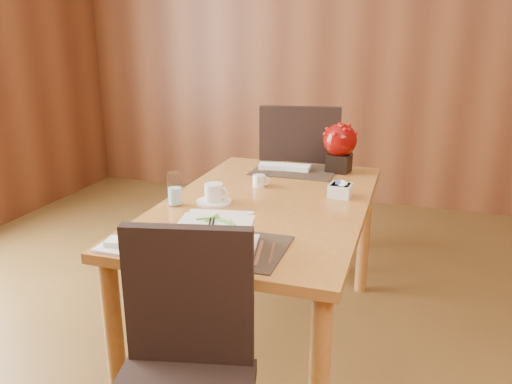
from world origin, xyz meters
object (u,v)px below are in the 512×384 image
(sugar_caddy, at_px, (340,190))
(berry_decor, at_px, (340,145))
(soup_setting, at_px, (215,237))
(coffee_cup, at_px, (214,195))
(water_glass, at_px, (175,189))
(dining_table, at_px, (266,221))
(creamer_jug, at_px, (259,181))
(bread_plate, at_px, (121,246))
(far_chair, at_px, (300,178))
(near_chair, at_px, (183,364))

(sugar_caddy, relative_size, berry_decor, 0.37)
(soup_setting, relative_size, coffee_cup, 2.03)
(water_glass, bearing_deg, dining_table, 25.95)
(creamer_jug, distance_m, bread_plate, 0.90)
(coffee_cup, bearing_deg, far_chair, 80.82)
(dining_table, xyz_separation_m, soup_setting, (-0.01, -0.60, 0.15))
(berry_decor, bearing_deg, sugar_caddy, -80.28)
(coffee_cup, xyz_separation_m, bread_plate, (-0.13, -0.56, -0.03))
(soup_setting, xyz_separation_m, far_chair, (-0.05, 1.51, -0.20))
(creamer_jug, relative_size, sugar_caddy, 0.80)
(dining_table, xyz_separation_m, near_chair, (0.01, -0.92, -0.13))
(soup_setting, relative_size, near_chair, 0.35)
(coffee_cup, bearing_deg, creamer_jug, 69.30)
(sugar_caddy, distance_m, near_chair, 1.15)
(water_glass, bearing_deg, soup_setting, -48.86)
(dining_table, distance_m, sugar_caddy, 0.37)
(bread_plate, bearing_deg, creamer_jug, 74.15)
(coffee_cup, xyz_separation_m, near_chair, (0.23, -0.82, -0.27))
(near_chair, bearing_deg, soup_setting, 80.43)
(dining_table, bearing_deg, soup_setting, -90.69)
(bread_plate, xyz_separation_m, near_chair, (0.36, -0.26, -0.23))
(dining_table, bearing_deg, creamer_jug, 116.12)
(bread_plate, height_order, far_chair, far_chair)
(coffee_cup, relative_size, berry_decor, 0.59)
(water_glass, xyz_separation_m, far_chair, (0.32, 1.10, -0.22))
(berry_decor, relative_size, near_chair, 0.29)
(dining_table, xyz_separation_m, creamer_jug, (-0.10, 0.21, 0.13))
(near_chair, bearing_deg, sugar_caddy, 61.79)
(creamer_jug, xyz_separation_m, berry_decor, (0.34, 0.40, 0.12))
(coffee_cup, distance_m, far_chair, 1.05)
(far_chair, bearing_deg, berry_decor, 123.03)
(dining_table, height_order, water_glass, water_glass)
(soup_setting, height_order, coffee_cup, soup_setting)
(creamer_jug, bearing_deg, dining_table, -64.38)
(dining_table, distance_m, far_chair, 0.92)
(bread_plate, bearing_deg, near_chair, -35.69)
(dining_table, bearing_deg, water_glass, -154.05)
(dining_table, bearing_deg, berry_decor, 68.83)
(soup_setting, distance_m, sugar_caddy, 0.82)
(coffee_cup, height_order, near_chair, near_chair)
(dining_table, height_order, bread_plate, bread_plate)
(berry_decor, bearing_deg, dining_table, -111.17)
(water_glass, distance_m, far_chair, 1.16)
(creamer_jug, xyz_separation_m, sugar_caddy, (0.41, -0.04, 0.00))
(dining_table, xyz_separation_m, berry_decor, (0.24, 0.61, 0.25))
(water_glass, distance_m, bread_plate, 0.49)
(dining_table, height_order, soup_setting, soup_setting)
(soup_setting, relative_size, far_chair, 0.30)
(near_chair, bearing_deg, water_glass, 104.67)
(coffee_cup, relative_size, far_chair, 0.15)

